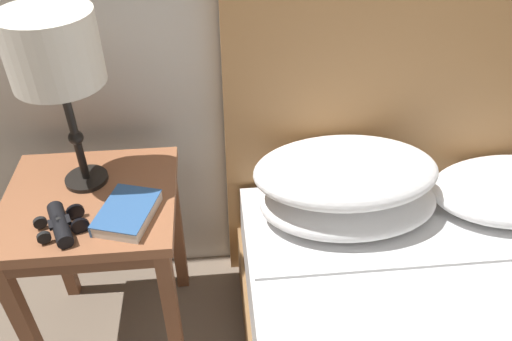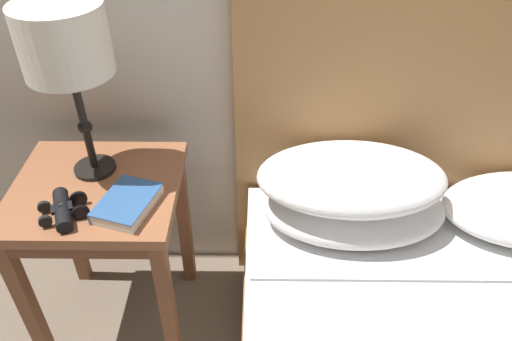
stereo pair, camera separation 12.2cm
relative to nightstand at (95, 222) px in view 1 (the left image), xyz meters
The scene contains 4 objects.
nightstand is the anchor object (origin of this frame).
table_lamp 0.53m from the nightstand, 102.29° to the left, with size 0.25×0.25×0.53m.
book_on_nightstand 0.20m from the nightstand, 39.24° to the right, with size 0.19×0.23×0.04m.
binoculars_pair 0.19m from the nightstand, 109.33° to the right, with size 0.16×0.16×0.05m.
Camera 1 is at (-0.21, -0.59, 1.63)m, focal length 35.00 mm.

